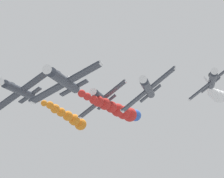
{
  "coord_description": "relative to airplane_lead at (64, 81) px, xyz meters",
  "views": [
    {
      "loc": [
        -10.4,
        53.02,
        128.26
      ],
      "look_at": [
        0.0,
        0.0,
        139.12
      ],
      "focal_mm": 63.65,
      "sensor_mm": 36.0,
      "label": 1
    }
  ],
  "objects": [
    {
      "name": "airplane_lead",
      "position": [
        0.0,
        0.0,
        0.0
      ],
      "size": [
        8.67,
        10.35,
        4.68
      ],
      "rotation": [
        0.0,
        0.47,
        0.0
      ],
      "color": "#333842"
    },
    {
      "name": "smoke_trail_lead",
      "position": [
        -2.36,
        -20.86,
        -0.35
      ],
      "size": [
        5.39,
        20.17,
        2.66
      ],
      "color": "red"
    },
    {
      "name": "airplane_left_inner",
      "position": [
        -8.49,
        -10.06,
        0.84
      ],
      "size": [
        7.73,
        10.35,
        6.2
      ],
      "rotation": [
        0.0,
        0.67,
        0.0
      ],
      "color": "#333842"
    },
    {
      "name": "airplane_right_inner",
      "position": [
        9.27,
        -8.34,
        0.91
      ],
      "size": [
        8.12,
        10.35,
        5.66
      ],
      "rotation": [
        0.0,
        0.59,
        0.0
      ],
      "color": "#333842"
    },
    {
      "name": "smoke_trail_right_inner",
      "position": [
        7.58,
        -26.74,
        -0.61
      ],
      "size": [
        4.38,
        16.77,
        4.05
      ],
      "color": "orange"
    },
    {
      "name": "airplane_left_outer",
      "position": [
        -0.44,
        -17.61,
        1.08
      ],
      "size": [
        7.82,
        10.35,
        6.08
      ],
      "rotation": [
        0.0,
        0.65,
        0.0
      ],
      "color": "#333842"
    },
    {
      "name": "smoke_trail_left_outer",
      "position": [
        -2.4,
        -33.05,
        0.74
      ],
      "size": [
        4.41,
        13.11,
        2.34
      ],
      "color": "blue"
    },
    {
      "name": "airplane_right_outer",
      "position": [
        -17.54,
        -18.91,
        3.58
      ],
      "size": [
        7.81,
        10.35,
        6.09
      ],
      "rotation": [
        0.0,
        0.65,
        0.0
      ],
      "color": "#333842"
    },
    {
      "name": "smoke_trail_right_outer",
      "position": [
        -19.25,
        -36.0,
        4.21
      ],
      "size": [
        4.46,
        15.75,
        2.84
      ],
      "color": "white"
    }
  ]
}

